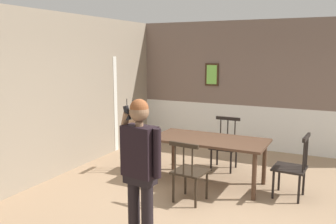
% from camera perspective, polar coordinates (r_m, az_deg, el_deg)
% --- Properties ---
extents(ground_plane, '(7.32, 7.32, 0.00)m').
position_cam_1_polar(ground_plane, '(5.47, 7.17, -14.34)').
color(ground_plane, '#9E7F60').
extents(room_back_partition, '(5.95, 0.17, 2.89)m').
position_cam_1_polar(room_back_partition, '(8.27, 14.77, 3.63)').
color(room_back_partition, '#756056').
rests_on(room_back_partition, ground_plane).
extents(room_left_partition, '(0.13, 6.65, 2.89)m').
position_cam_1_polar(room_left_partition, '(6.62, -17.71, 2.49)').
color(room_left_partition, gray).
rests_on(room_left_partition, ground_plane).
extents(dining_table, '(1.90, 0.95, 0.78)m').
position_cam_1_polar(dining_table, '(6.06, 6.61, -5.01)').
color(dining_table, '#4C3323').
rests_on(dining_table, ground_plane).
extents(chair_near_window, '(0.51, 0.51, 0.94)m').
position_cam_1_polar(chair_near_window, '(5.36, 3.39, -9.35)').
color(chair_near_window, '#2D2319').
rests_on(chair_near_window, ground_plane).
extents(chair_by_doorway, '(0.48, 0.48, 0.97)m').
position_cam_1_polar(chair_by_doorway, '(6.90, 9.00, -5.19)').
color(chair_by_doorway, black).
rests_on(chair_by_doorway, ground_plane).
extents(chair_at_table_head, '(0.45, 0.45, 0.97)m').
position_cam_1_polar(chair_at_table_head, '(6.67, -4.31, -5.61)').
color(chair_at_table_head, '#513823').
rests_on(chair_at_table_head, ground_plane).
extents(chair_opposite_corner, '(0.50, 0.50, 1.00)m').
position_cam_1_polar(chair_opposite_corner, '(5.82, 19.13, -8.25)').
color(chair_opposite_corner, black).
rests_on(chair_opposite_corner, ground_plane).
extents(person_figure, '(0.56, 0.27, 1.70)m').
position_cam_1_polar(person_figure, '(4.11, -4.42, -7.94)').
color(person_figure, black).
rests_on(person_figure, ground_plane).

